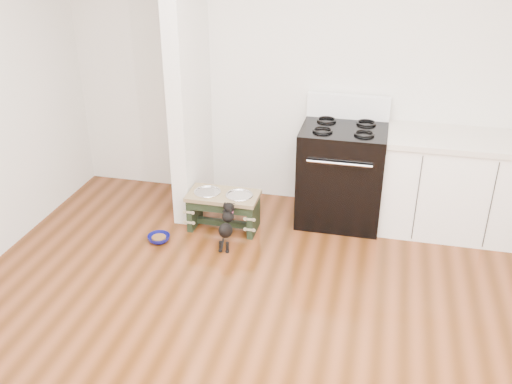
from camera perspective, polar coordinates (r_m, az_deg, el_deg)
name	(u,v)px	position (r m, az deg, el deg)	size (l,w,h in m)	color
ground	(264,373)	(3.84, 0.81, -17.61)	(5.00, 5.00, 0.00)	#45220C
room_shell	(266,136)	(2.95, 1.00, 5.63)	(5.00, 5.00, 5.00)	silver
partition_wall	(188,72)	(5.27, -6.77, 11.82)	(0.15, 0.80, 2.70)	silver
oven_range	(341,173)	(5.33, 8.54, 1.92)	(0.76, 0.69, 1.14)	black
cabinet_run	(451,185)	(5.39, 18.95, 0.68)	(1.24, 0.64, 0.91)	white
dog_feeder	(223,204)	(5.21, -3.29, -1.22)	(0.64, 0.34, 0.37)	black
puppy	(227,225)	(4.95, -2.96, -3.29)	(0.11, 0.33, 0.39)	black
floor_bowl	(159,238)	(5.17, -9.69, -4.60)	(0.26, 0.26, 0.06)	#0E0E62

